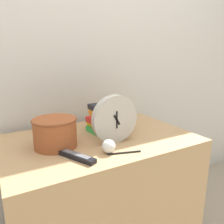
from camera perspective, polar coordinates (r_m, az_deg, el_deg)
wall_back at (r=1.50m, az=-10.33°, el=14.91°), size 6.00×0.04×2.40m
desk at (r=1.39m, az=-2.87°, el=-21.21°), size 1.01×0.65×0.75m
desk_clock at (r=1.11m, az=0.81°, el=-1.86°), size 0.25×0.04×0.25m
book_stack at (r=1.31m, az=-0.83°, el=-1.43°), size 0.27×0.20×0.16m
basket at (r=1.10m, az=-14.65°, el=-4.99°), size 0.21×0.21×0.14m
tv_remote at (r=0.98m, az=-9.27°, el=-11.37°), size 0.12×0.19×0.02m
crumpled_paper_ball at (r=1.01m, az=-0.89°, el=-8.96°), size 0.06×0.06×0.06m
pen at (r=1.02m, az=3.20°, el=-10.54°), size 0.15×0.05×0.01m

